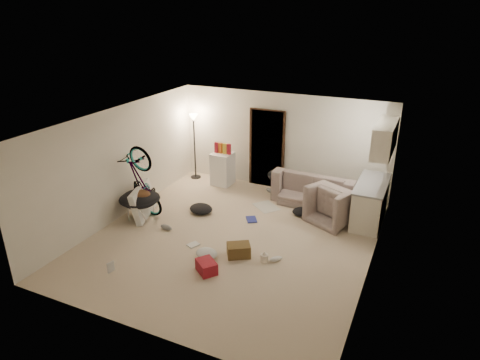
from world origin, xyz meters
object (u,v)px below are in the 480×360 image
at_px(armchair, 337,207).
at_px(sofa, 315,191).
at_px(drink_case_a, 239,250).
at_px(drink_case_b, 206,267).
at_px(saucer_chair, 140,202).
at_px(tv_box, 143,201).
at_px(mini_fridge, 223,169).
at_px(kitchen_counter, 370,203).
at_px(floor_lamp, 194,132).
at_px(juicer, 264,257).
at_px(bicycle, 143,197).

bearing_deg(armchair, sofa, -18.53).
bearing_deg(sofa, drink_case_a, 79.42).
height_order(armchair, drink_case_b, armchair).
height_order(saucer_chair, tv_box, tv_box).
height_order(mini_fridge, drink_case_b, mini_fridge).
xyz_separation_m(mini_fridge, tv_box, (-0.80, -2.44, -0.08)).
height_order(armchair, drink_case_a, armchair).
relative_size(kitchen_counter, saucer_chair, 1.64).
relative_size(sofa, saucer_chair, 2.17).
height_order(floor_lamp, tv_box, floor_lamp).
xyz_separation_m(sofa, juicer, (-0.14, -2.96, -0.20)).
bearing_deg(bicycle, drink_case_a, -96.37).
distance_m(mini_fridge, saucer_chair, 2.67).
relative_size(bicycle, mini_fridge, 2.03).
bearing_deg(juicer, kitchen_counter, 58.93).
relative_size(kitchen_counter, bicycle, 0.85).
height_order(kitchen_counter, armchair, kitchen_counter).
xyz_separation_m(saucer_chair, drink_case_b, (2.39, -1.27, -0.27)).
bearing_deg(sofa, armchair, 137.29).
distance_m(armchair, juicer, 2.43).
distance_m(saucer_chair, drink_case_b, 2.72).
bearing_deg(tv_box, drink_case_a, -30.98).
bearing_deg(drink_case_a, bicycle, 134.44).
relative_size(tv_box, drink_case_a, 2.48).
relative_size(kitchen_counter, tv_box, 1.38).
bearing_deg(kitchen_counter, tv_box, -158.27).
height_order(floor_lamp, kitchen_counter, floor_lamp).
bearing_deg(juicer, sofa, 87.25).
height_order(kitchen_counter, bicycle, bicycle).
height_order(bicycle, mini_fridge, bicycle).
height_order(drink_case_b, juicer, drink_case_b).
bearing_deg(tv_box, juicer, -28.46).
height_order(sofa, drink_case_a, sofa).
relative_size(drink_case_b, juicer, 1.80).
distance_m(kitchen_counter, tv_box, 5.09).
distance_m(saucer_chair, juicer, 3.27).
height_order(sofa, saucer_chair, saucer_chair).
distance_m(bicycle, tv_box, 0.11).
bearing_deg(drink_case_a, tv_box, 134.46).
xyz_separation_m(armchair, saucer_chair, (-4.07, -1.74, 0.07)).
distance_m(sofa, bicycle, 4.10).
bearing_deg(drink_case_a, juicer, -29.54).
relative_size(bicycle, saucer_chair, 1.94).
bearing_deg(saucer_chair, mini_fridge, 72.52).
distance_m(kitchen_counter, armchair, 0.72).
height_order(drink_case_a, juicer, drink_case_a).
bearing_deg(floor_lamp, saucer_chair, -87.83).
height_order(bicycle, drink_case_a, bicycle).
distance_m(mini_fridge, juicer, 3.91).
xyz_separation_m(tv_box, juicer, (3.22, -0.62, -0.27)).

